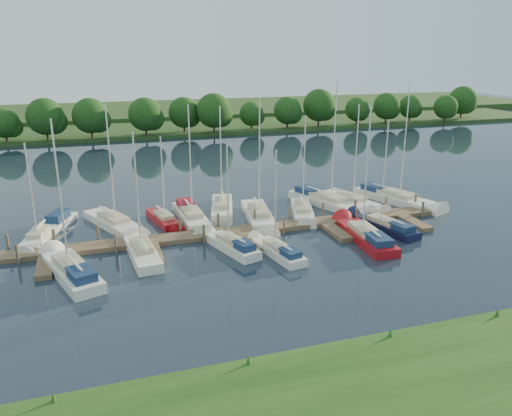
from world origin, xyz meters
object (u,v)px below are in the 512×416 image
object	(u,v)px
dock	(243,233)
sailboat_n_0	(39,239)
motorboat	(58,223)
sailboat_s_2	(231,246)
sailboat_n_5	(222,210)

from	to	relation	value
dock	sailboat_n_0	world-z (taller)	sailboat_n_0
motorboat	sailboat_s_2	size ratio (longest dim) A/B	0.60
motorboat	sailboat_n_5	xyz separation A→B (m)	(15.44, -0.46, -0.07)
dock	sailboat_s_2	size ratio (longest dim) A/B	4.33
sailboat_n_0	sailboat_n_5	world-z (taller)	sailboat_n_5
sailboat_n_5	dock	bearing A→B (deg)	105.69
dock	sailboat_n_5	world-z (taller)	sailboat_n_5
dock	motorboat	distance (m)	17.23
dock	sailboat_n_0	bearing A→B (deg)	166.78
sailboat_s_2	motorboat	bearing A→B (deg)	126.05
sailboat_n_0	motorboat	distance (m)	3.68
motorboat	dock	bearing A→B (deg)	176.52
dock	sailboat_s_2	xyz separation A→B (m)	(-1.82, -2.84, 0.13)
motorboat	sailboat_s_2	bearing A→B (deg)	165.25
motorboat	sailboat_n_5	world-z (taller)	sailboat_n_5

